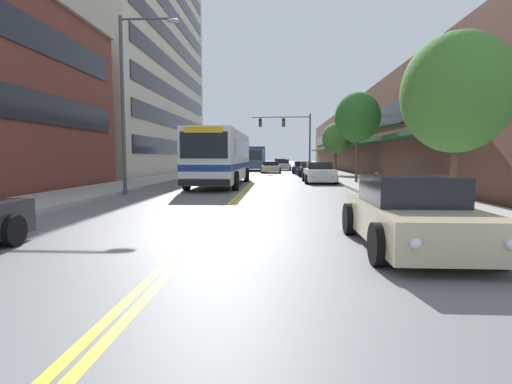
{
  "coord_description": "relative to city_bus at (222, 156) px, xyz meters",
  "views": [
    {
      "loc": [
        1.72,
        -8.91,
        1.74
      ],
      "look_at": [
        0.46,
        13.46,
        -0.25
      ],
      "focal_mm": 28.0,
      "sensor_mm": 36.0,
      "label": 1
    }
  ],
  "objects": [
    {
      "name": "sidewalk_right",
      "position": [
        8.93,
        21.43,
        -1.73
      ],
      "size": [
        3.33,
        106.0,
        0.15
      ],
      "color": "#9E9B96",
      "rests_on": "ground_plane"
    },
    {
      "name": "centre_line",
      "position": [
        1.76,
        21.43,
        -1.8
      ],
      "size": [
        0.34,
        106.0,
        0.01
      ],
      "color": "yellow",
      "rests_on": "ground_plane"
    },
    {
      "name": "car_silver_moving_lead",
      "position": [
        4.03,
        27.51,
        -1.16
      ],
      "size": [
        2.12,
        4.68,
        1.39
      ],
      "color": "#B7B7BC",
      "rests_on": "ground_plane"
    },
    {
      "name": "street_tree_right_mid",
      "position": [
        8.36,
        0.83,
        2.37
      ],
      "size": [
        2.8,
        2.8,
        5.57
      ],
      "color": "brown",
      "rests_on": "sidewalk_right"
    },
    {
      "name": "fire_hydrant",
      "position": [
        7.71,
        -7.07,
        -1.2
      ],
      "size": [
        0.3,
        0.22,
        0.91
      ],
      "color": "red",
      "rests_on": "sidewalk_right"
    },
    {
      "name": "car_slate_blue_moving_second",
      "position": [
        3.75,
        35.95,
        -1.13
      ],
      "size": [
        2.21,
        4.36,
        1.44
      ],
      "color": "#475675",
      "rests_on": "ground_plane"
    },
    {
      "name": "sidewalk_left",
      "position": [
        -5.4,
        21.43,
        -1.73
      ],
      "size": [
        3.33,
        106.0,
        0.15
      ],
      "color": "#9E9B96",
      "rests_on": "ground_plane"
    },
    {
      "name": "car_black_parked_right_far",
      "position": [
        6.2,
        10.7,
        -1.22
      ],
      "size": [
        1.97,
        4.22,
        1.26
      ],
      "color": "black",
      "rests_on": "ground_plane"
    },
    {
      "name": "storefront_row_right",
      "position": [
        14.82,
        21.43,
        1.83
      ],
      "size": [
        9.1,
        68.0,
        7.27
      ],
      "color": "brown",
      "rests_on": "ground_plane"
    },
    {
      "name": "street_tree_right_near",
      "position": [
        8.58,
        -12.56,
        1.76
      ],
      "size": [
        3.12,
        3.12,
        5.12
      ],
      "color": "brown",
      "rests_on": "sidewalk_right"
    },
    {
      "name": "street_tree_right_far",
      "position": [
        8.58,
        11.61,
        1.57
      ],
      "size": [
        2.46,
        2.46,
        4.58
      ],
      "color": "brown",
      "rests_on": "sidewalk_right"
    },
    {
      "name": "car_white_parked_right_end",
      "position": [
        6.19,
        2.42,
        -1.16
      ],
      "size": [
        2.06,
        4.75,
        1.37
      ],
      "color": "white",
      "rests_on": "ground_plane"
    },
    {
      "name": "street_lamp_left_near",
      "position": [
        -3.14,
        -6.63,
        2.97
      ],
      "size": [
        2.7,
        0.28,
        7.94
      ],
      "color": "#47474C",
      "rests_on": "ground_plane"
    },
    {
      "name": "car_dark_grey_parked_left_mid",
      "position": [
        -2.49,
        14.78,
        -1.18
      ],
      "size": [
        2.05,
        4.36,
        1.34
      ],
      "color": "#38383D",
      "rests_on": "ground_plane"
    },
    {
      "name": "traffic_signal_mast",
      "position": [
        4.72,
        20.46,
        2.84
      ],
      "size": [
        6.6,
        0.38,
        6.49
      ],
      "color": "#47474C",
      "rests_on": "ground_plane"
    },
    {
      "name": "car_champagne_moving_third",
      "position": [
        2.66,
        18.92,
        -1.23
      ],
      "size": [
        2.14,
        4.15,
        1.23
      ],
      "color": "beige",
      "rests_on": "ground_plane"
    },
    {
      "name": "car_beige_parked_right_foreground",
      "position": [
        6.01,
        -16.8,
        -1.17
      ],
      "size": [
        2.09,
        4.34,
        1.38
      ],
      "color": "#BCAD89",
      "rests_on": "ground_plane"
    },
    {
      "name": "box_truck",
      "position": [
        0.49,
        27.03,
        -0.23
      ],
      "size": [
        2.63,
        6.89,
        3.02
      ],
      "color": "#475675",
      "rests_on": "ground_plane"
    },
    {
      "name": "city_bus",
      "position": [
        0.0,
        0.0,
        0.0
      ],
      "size": [
        2.86,
        11.79,
        3.19
      ],
      "color": "silver",
      "rests_on": "ground_plane"
    },
    {
      "name": "car_navy_parked_right_mid",
      "position": [
        6.02,
        17.3,
        -1.22
      ],
      "size": [
        2.19,
        4.4,
        1.26
      ],
      "color": "#19234C",
      "rests_on": "ground_plane"
    },
    {
      "name": "office_tower_left",
      "position": [
        -13.3,
        17.91,
        10.32
      ],
      "size": [
        12.08,
        29.14,
        24.24
      ],
      "color": "beige",
      "rests_on": "ground_plane"
    },
    {
      "name": "ground_plane",
      "position": [
        1.76,
        21.43,
        -1.8
      ],
      "size": [
        240.0,
        240.0,
        0.0
      ],
      "primitive_type": "plane",
      "color": "slate"
    }
  ]
}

